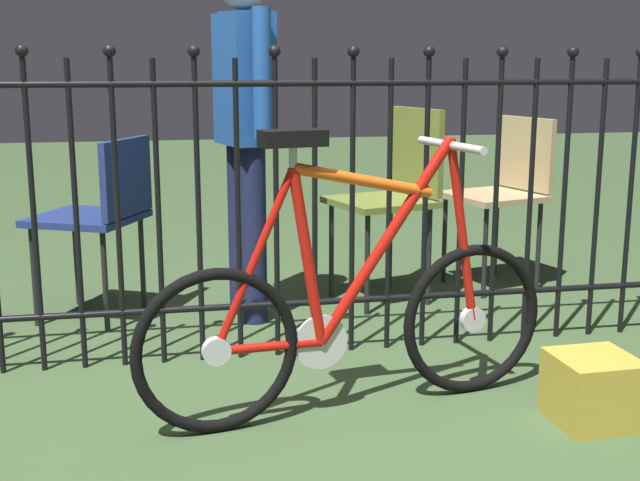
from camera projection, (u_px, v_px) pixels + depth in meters
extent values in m
plane|color=#3B5330|center=(307.00, 422.00, 2.67)|extent=(20.00, 20.00, 0.00)
cylinder|color=black|center=(34.00, 220.00, 3.01)|extent=(0.02, 0.02, 1.14)
sphere|color=black|center=(22.00, 51.00, 2.88)|extent=(0.05, 0.05, 0.05)
cylinder|color=black|center=(76.00, 218.00, 3.03)|extent=(0.02, 0.02, 1.14)
cylinder|color=black|center=(118.00, 217.00, 3.06)|extent=(0.02, 0.02, 1.14)
sphere|color=black|center=(109.00, 51.00, 2.94)|extent=(0.05, 0.05, 0.05)
cylinder|color=black|center=(159.00, 216.00, 3.09)|extent=(0.02, 0.02, 1.14)
cylinder|color=black|center=(199.00, 214.00, 3.12)|extent=(0.02, 0.02, 1.14)
sphere|color=black|center=(194.00, 51.00, 2.99)|extent=(0.05, 0.05, 0.05)
cylinder|color=black|center=(238.00, 213.00, 3.14)|extent=(0.02, 0.02, 1.14)
cylinder|color=black|center=(277.00, 212.00, 3.17)|extent=(0.02, 0.02, 1.14)
sphere|color=black|center=(275.00, 51.00, 3.05)|extent=(0.05, 0.05, 0.05)
cylinder|color=black|center=(315.00, 210.00, 3.20)|extent=(0.02, 0.02, 1.14)
cylinder|color=black|center=(352.00, 209.00, 3.23)|extent=(0.02, 0.02, 1.14)
sphere|color=black|center=(353.00, 52.00, 3.10)|extent=(0.05, 0.05, 0.05)
cylinder|color=black|center=(389.00, 208.00, 3.25)|extent=(0.02, 0.02, 1.14)
cylinder|color=black|center=(425.00, 207.00, 3.28)|extent=(0.02, 0.02, 1.14)
sphere|color=black|center=(429.00, 52.00, 3.16)|extent=(0.05, 0.05, 0.05)
cylinder|color=black|center=(461.00, 205.00, 3.31)|extent=(0.02, 0.02, 1.14)
cylinder|color=black|center=(496.00, 204.00, 3.34)|extent=(0.02, 0.02, 1.14)
sphere|color=black|center=(502.00, 52.00, 3.21)|extent=(0.05, 0.05, 0.05)
cylinder|color=black|center=(530.00, 203.00, 3.36)|extent=(0.02, 0.02, 1.14)
cylinder|color=black|center=(564.00, 202.00, 3.39)|extent=(0.02, 0.02, 1.14)
sphere|color=black|center=(573.00, 52.00, 3.27)|extent=(0.05, 0.05, 0.05)
cylinder|color=black|center=(597.00, 201.00, 3.42)|extent=(0.02, 0.02, 1.14)
cylinder|color=black|center=(630.00, 200.00, 3.45)|extent=(0.02, 0.02, 1.14)
cylinder|color=black|center=(277.00, 304.00, 3.25)|extent=(4.11, 0.03, 0.03)
cylinder|color=black|center=(275.00, 83.00, 3.07)|extent=(4.11, 0.03, 0.03)
torus|color=black|center=(216.00, 351.00, 2.55)|extent=(0.52, 0.13, 0.52)
cylinder|color=silver|center=(216.00, 351.00, 2.55)|extent=(0.09, 0.05, 0.09)
torus|color=black|center=(472.00, 319.00, 2.87)|extent=(0.52, 0.13, 0.52)
cylinder|color=silver|center=(472.00, 319.00, 2.87)|extent=(0.09, 0.05, 0.09)
cylinder|color=red|center=(386.00, 240.00, 2.69)|extent=(0.48, 0.12, 0.65)
cylinder|color=#EA5914|center=(364.00, 181.00, 2.62)|extent=(0.47, 0.12, 0.14)
cylinder|color=red|center=(307.00, 258.00, 2.60)|extent=(0.13, 0.06, 0.57)
cylinder|color=red|center=(270.00, 347.00, 2.61)|extent=(0.34, 0.09, 0.04)
cylinder|color=red|center=(255.00, 260.00, 2.54)|extent=(0.28, 0.07, 0.56)
cylinder|color=red|center=(462.00, 232.00, 2.79)|extent=(0.14, 0.05, 0.63)
cylinder|color=silver|center=(451.00, 142.00, 2.70)|extent=(0.03, 0.03, 0.02)
cylinder|color=silver|center=(451.00, 145.00, 2.71)|extent=(0.10, 0.40, 0.03)
cylinder|color=silver|center=(293.00, 156.00, 2.52)|extent=(0.03, 0.03, 0.07)
cube|color=black|center=(293.00, 138.00, 2.51)|extent=(0.21, 0.12, 0.05)
cylinder|color=silver|center=(321.00, 342.00, 2.68)|extent=(0.18, 0.04, 0.18)
cylinder|color=black|center=(34.00, 277.00, 3.61)|extent=(0.02, 0.02, 0.44)
cylinder|color=black|center=(76.00, 259.00, 3.93)|extent=(0.02, 0.02, 0.44)
cylinder|color=black|center=(105.00, 282.00, 3.52)|extent=(0.02, 0.02, 0.44)
cylinder|color=black|center=(142.00, 264.00, 3.84)|extent=(0.02, 0.02, 0.44)
cube|color=navy|center=(87.00, 218.00, 3.67)|extent=(0.57, 0.57, 0.03)
cube|color=navy|center=(126.00, 177.00, 3.58)|extent=(0.20, 0.37, 0.33)
cylinder|color=black|center=(485.00, 253.00, 4.03)|extent=(0.02, 0.02, 0.45)
cylinder|color=black|center=(444.00, 240.00, 4.32)|extent=(0.02, 0.02, 0.45)
cylinder|color=black|center=(538.00, 246.00, 4.18)|extent=(0.02, 0.02, 0.45)
cylinder|color=black|center=(496.00, 234.00, 4.47)|extent=(0.02, 0.02, 0.45)
cube|color=tan|center=(493.00, 196.00, 4.20)|extent=(0.52, 0.52, 0.03)
cube|color=tan|center=(526.00, 153.00, 4.24)|extent=(0.14, 0.39, 0.36)
cylinder|color=black|center=(367.00, 265.00, 3.77)|extent=(0.02, 0.02, 0.46)
cylinder|color=black|center=(331.00, 250.00, 4.06)|extent=(0.02, 0.02, 0.46)
cylinder|color=black|center=(429.00, 257.00, 3.92)|extent=(0.02, 0.02, 0.46)
cylinder|color=black|center=(390.00, 243.00, 4.21)|extent=(0.02, 0.02, 0.46)
cube|color=olive|center=(380.00, 202.00, 3.94)|extent=(0.52, 0.52, 0.03)
cube|color=olive|center=(416.00, 151.00, 3.98)|extent=(0.14, 0.39, 0.40)
cylinder|color=#191E3F|center=(254.00, 236.00, 3.63)|extent=(0.11, 0.11, 0.78)
cylinder|color=#191E3F|center=(241.00, 229.00, 3.77)|extent=(0.11, 0.11, 0.78)
cube|color=#1E4C99|center=(244.00, 79.00, 3.56)|extent=(0.25, 0.34, 0.55)
cylinder|color=#1E4C99|center=(262.00, 73.00, 3.38)|extent=(0.08, 0.08, 0.52)
cylinder|color=#1E4C99|center=(228.00, 72.00, 3.73)|extent=(0.08, 0.08, 0.52)
cube|color=#B29933|center=(593.00, 389.00, 2.66)|extent=(0.26, 0.26, 0.22)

